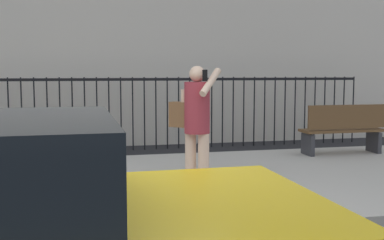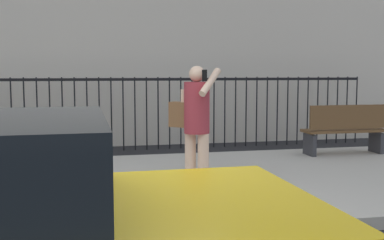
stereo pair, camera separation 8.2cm
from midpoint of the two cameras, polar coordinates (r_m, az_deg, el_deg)
The scene contains 4 objects.
sidewalk at distance 6.81m, azimuth -8.89°, elevation -8.12°, with size 28.00×4.40×0.15m, color #B2ADA3.
iron_fence at distance 10.33m, azimuth -10.21°, elevation 1.90°, with size 12.03×0.04×1.60m.
pedestrian_on_phone at distance 6.28m, azimuth 0.74°, elevation 0.27°, with size 0.69×0.67×1.64m.
street_bench at distance 9.38m, azimuth 18.35°, elevation -0.96°, with size 1.60×0.45×0.95m.
Camera 2 is at (-0.33, -4.41, 1.70)m, focal length 44.18 mm.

